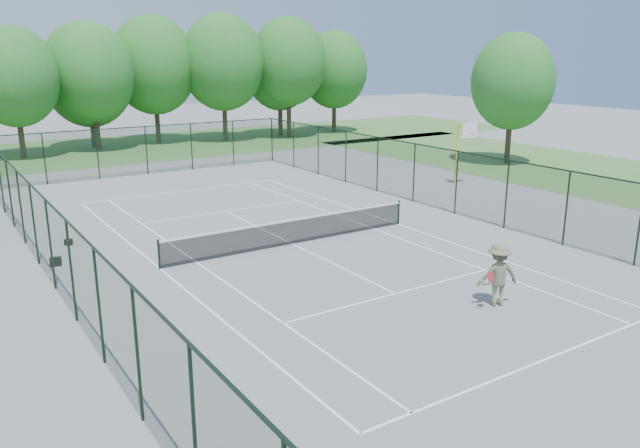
{
  "coord_description": "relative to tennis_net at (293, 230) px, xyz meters",
  "views": [
    {
      "loc": [
        -12.17,
        -20.65,
        7.43
      ],
      "look_at": [
        0.0,
        -2.0,
        1.3
      ],
      "focal_mm": 35.0,
      "sensor_mm": 36.0,
      "label": 1
    }
  ],
  "objects": [
    {
      "name": "sports_bag_b",
      "position": [
        -7.58,
        4.81,
        -0.46
      ],
      "size": [
        0.36,
        0.29,
        0.24
      ],
      "primitive_type": "cube",
      "rotation": [
        0.0,
        0.0,
        -0.39
      ],
      "color": "black",
      "rests_on": "ground"
    },
    {
      "name": "ground",
      "position": [
        0.0,
        0.0,
        -0.58
      ],
      "size": [
        140.0,
        140.0,
        0.0
      ],
      "primitive_type": "plane",
      "color": "gray",
      "rests_on": "ground"
    },
    {
      "name": "sports_bag_a",
      "position": [
        -8.52,
        2.42,
        -0.42
      ],
      "size": [
        0.44,
        0.32,
        0.32
      ],
      "primitive_type": "cube",
      "rotation": [
        0.0,
        0.0,
        -0.24
      ],
      "color": "black",
      "rests_on": "ground"
    },
    {
      "name": "court_lines",
      "position": [
        0.0,
        0.0,
        -0.57
      ],
      "size": [
        11.05,
        23.85,
        0.01
      ],
      "color": "white",
      "rests_on": "ground"
    },
    {
      "name": "tree_side",
      "position": [
        22.26,
        8.29,
        4.97
      ],
      "size": [
        5.56,
        5.56,
        8.8
      ],
      "color": "#412D24",
      "rests_on": "ground"
    },
    {
      "name": "grass_side",
      "position": [
        24.0,
        4.0,
        -0.57
      ],
      "size": [
        14.0,
        40.0,
        0.01
      ],
      "primitive_type": "cube",
      "color": "#4B7838",
      "rests_on": "ground"
    },
    {
      "name": "grass_far",
      "position": [
        0.0,
        30.0,
        -0.57
      ],
      "size": [
        80.0,
        16.0,
        0.01
      ],
      "primitive_type": "cube",
      "color": "#4B7838",
      "rests_on": "ground"
    },
    {
      "name": "fence_enclosure",
      "position": [
        0.0,
        0.0,
        0.98
      ],
      "size": [
        18.05,
        36.05,
        3.02
      ],
      "color": "#16321A",
      "rests_on": "ground"
    },
    {
      "name": "basketball_goal",
      "position": [
        14.39,
        4.86,
        1.99
      ],
      "size": [
        1.2,
        1.43,
        3.65
      ],
      "color": "yellow",
      "rests_on": "ground"
    },
    {
      "name": "tennis_player",
      "position": [
        2.01,
        -8.76,
        0.4
      ],
      "size": [
        1.71,
        1.14,
        1.95
      ],
      "color": "#626849",
      "rests_on": "ground"
    },
    {
      "name": "tennis_net",
      "position": [
        0.0,
        0.0,
        0.0
      ],
      "size": [
        11.08,
        0.08,
        1.1
      ],
      "color": "black",
      "rests_on": "ground"
    },
    {
      "name": "tree_line_far",
      "position": [
        0.0,
        30.0,
        5.42
      ],
      "size": [
        39.4,
        6.4,
        9.7
      ],
      "color": "#412D24",
      "rests_on": "ground"
    }
  ]
}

